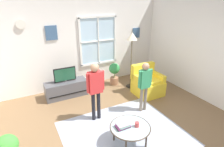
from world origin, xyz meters
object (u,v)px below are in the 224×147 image
floor_lamp (132,42)px  cup (137,124)px  person_red_shirt (95,86)px  television (65,75)px  armchair (147,84)px  book_stack (123,125)px  coffee_table (130,128)px  remote_near_books (128,125)px  potted_plant_by_window (114,72)px  person_green_shirt (145,82)px  tv_stand (66,89)px

floor_lamp → cup: bearing=-120.2°
person_red_shirt → television: bearing=103.1°
floor_lamp → armchair: bearing=-72.9°
person_red_shirt → floor_lamp: size_ratio=0.80×
floor_lamp → book_stack: bearing=-126.1°
coffee_table → remote_near_books: size_ratio=5.64×
person_red_shirt → potted_plant_by_window: bearing=49.4°
cup → person_red_shirt: person_red_shirt is taller
coffee_table → remote_near_books: 0.06m
person_green_shirt → television: bearing=133.0°
tv_stand → floor_lamp: bearing=-9.7°
armchair → coffee_table: bearing=-135.9°
floor_lamp → person_green_shirt: bearing=-109.3°
person_green_shirt → armchair: bearing=46.8°
remote_near_books → floor_lamp: floor_lamp is taller
tv_stand → armchair: 2.37m
person_green_shirt → potted_plant_by_window: size_ratio=1.77×
potted_plant_by_window → remote_near_books: bearing=-112.7°
person_red_shirt → person_green_shirt: bearing=-10.1°
armchair → person_red_shirt: person_red_shirt is taller
tv_stand → person_green_shirt: 2.31m
floor_lamp → television: bearing=170.4°
coffee_table → floor_lamp: (1.40, 2.16, 1.08)m
remote_near_books → floor_lamp: (1.42, 2.12, 1.04)m
armchair → person_green_shirt: bearing=-133.2°
book_stack → potted_plant_by_window: size_ratio=0.38×
tv_stand → remote_near_books: size_ratio=8.44×
television → coffee_table: 2.58m
tv_stand → person_red_shirt: size_ratio=0.84×
armchair → floor_lamp: (-0.19, 0.62, 1.14)m
television → remote_near_books: television is taller
book_stack → potted_plant_by_window: (1.17, 2.52, -0.03)m
tv_stand → person_red_shirt: 1.60m
book_stack → armchair: bearing=40.8°
coffee_table → book_stack: (-0.13, 0.05, 0.07)m
potted_plant_by_window → coffee_table: bearing=-112.0°
television → tv_stand: bearing=90.0°
cup → person_green_shirt: 1.28m
remote_near_books → person_green_shirt: bearing=40.2°
cup → remote_near_books: (-0.13, 0.10, -0.04)m
television → floor_lamp: floor_lamp is taller
remote_near_books → floor_lamp: 2.75m
potted_plant_by_window → tv_stand: bearing=-177.2°
tv_stand → television: size_ratio=1.93×
cup → floor_lamp: (1.29, 2.22, 1.00)m
person_red_shirt → armchair: bearing=14.4°
coffee_table → person_red_shirt: person_red_shirt is taller
television → book_stack: 2.49m
cup → person_red_shirt: size_ratio=0.07×
armchair → floor_lamp: size_ratio=0.50×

